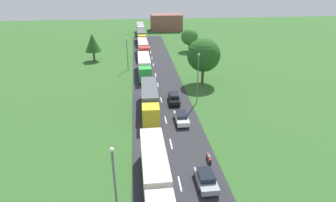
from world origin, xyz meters
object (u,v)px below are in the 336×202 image
at_px(truck_second, 150,99).
at_px(distant_building, 166,22).
at_px(truck_fourth, 143,48).
at_px(truck_fifth, 141,36).
at_px(motorcycle_courier, 209,158).
at_px(lamppost_second, 198,76).
at_px(car_third, 182,118).
at_px(lamppost_lead, 116,193).
at_px(tree_birch, 189,37).
at_px(lamppost_third, 127,52).
at_px(truck_sixth, 140,28).
at_px(car_fourth, 174,98).
at_px(tree_oak, 93,43).
at_px(car_second, 206,179).
at_px(truck_lead, 155,172).
at_px(truck_third, 144,65).
at_px(tree_maple, 204,55).

bearing_deg(truck_second, distant_building, 82.05).
bearing_deg(truck_fourth, truck_fifth, 90.40).
xyz_separation_m(motorcycle_courier, lamppost_second, (2.02, 16.89, 4.26)).
height_order(car_third, lamppost_lead, lamppost_lead).
height_order(truck_second, lamppost_lead, lamppost_lead).
bearing_deg(lamppost_lead, tree_birch, 74.90).
distance_m(truck_second, lamppost_third, 23.12).
bearing_deg(truck_second, truck_fifth, 90.10).
height_order(truck_sixth, car_fourth, truck_sixth).
relative_size(tree_oak, tree_birch, 1.04).
xyz_separation_m(lamppost_lead, tree_oak, (-8.87, 55.56, -0.37)).
distance_m(truck_sixth, lamppost_second, 65.35).
bearing_deg(lamppost_second, tree_birch, 81.87).
relative_size(truck_fifth, car_second, 3.16).
distance_m(truck_second, tree_birch, 41.23).
relative_size(tree_birch, distant_building, 0.54).
bearing_deg(lamppost_second, truck_lead, -112.20).
bearing_deg(truck_second, car_fourth, 35.69).
height_order(truck_third, distant_building, distant_building).
height_order(car_fourth, lamppost_third, lamppost_third).
distance_m(lamppost_third, tree_birch, 23.68).
distance_m(truck_fifth, lamppost_lead, 75.62).
bearing_deg(car_fourth, truck_lead, -102.26).
height_order(car_second, tree_maple, tree_maple).
distance_m(truck_fourth, lamppost_lead, 59.44).
relative_size(truck_third, motorcycle_courier, 6.61).
height_order(car_fourth, distant_building, distant_building).
height_order(truck_lead, tree_maple, tree_maple).
height_order(lamppost_third, distant_building, lamppost_third).
distance_m(truck_fourth, motorcycle_courier, 49.72).
distance_m(tree_oak, distant_building, 48.44).
distance_m(truck_second, car_second, 19.03).
bearing_deg(truck_fourth, lamppost_third, -107.62).
distance_m(truck_sixth, car_third, 71.92).
relative_size(truck_fifth, lamppost_third, 1.67).
bearing_deg(motorcycle_courier, lamppost_lead, -134.72).
xyz_separation_m(truck_sixth, car_second, (4.85, -85.70, -1.29)).
bearing_deg(truck_sixth, distant_building, 32.50).
relative_size(lamppost_lead, tree_oak, 1.32).
xyz_separation_m(truck_fifth, truck_sixth, (0.05, 16.12, -0.10)).
bearing_deg(car_second, truck_fourth, 95.12).
height_order(truck_fourth, tree_birch, tree_birch).
xyz_separation_m(truck_sixth, lamppost_third, (-3.83, -44.63, 2.06)).
distance_m(truck_fourth, truck_fifth, 16.22).
bearing_deg(distant_building, tree_maple, -89.19).
height_order(truck_sixth, motorcycle_courier, truck_sixth).
relative_size(car_fourth, lamppost_lead, 0.50).
distance_m(truck_lead, truck_second, 18.35).
bearing_deg(distant_building, lamppost_third, -105.49).
bearing_deg(lamppost_third, truck_second, -80.33).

